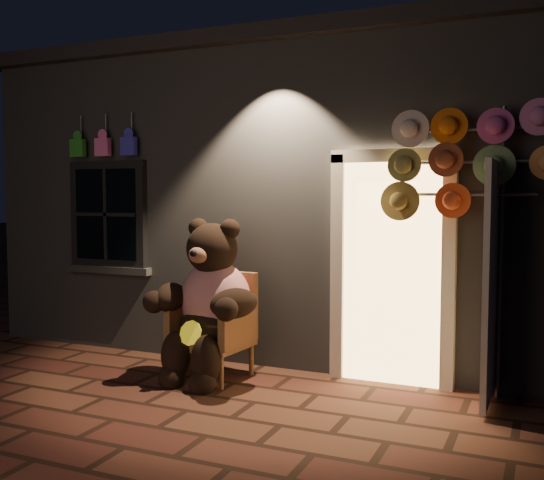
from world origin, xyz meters
The scene contains 5 objects.
ground centered at (0.00, 0.00, 0.00)m, with size 60.00×60.00×0.00m, color #512E1F.
shop_building centered at (0.00, 3.99, 1.74)m, with size 7.30×5.95×3.51m.
wicker_armchair centered at (-0.26, 1.00, 0.50)m, with size 0.75×0.69×1.01m.
teddy_bear centered at (-0.27, 0.87, 0.74)m, with size 1.16×0.94×1.60m.
hat_rack centered at (2.00, 1.28, 2.08)m, with size 1.44×0.22×2.54m.
Camera 1 is at (2.70, -4.39, 1.76)m, focal length 42.00 mm.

